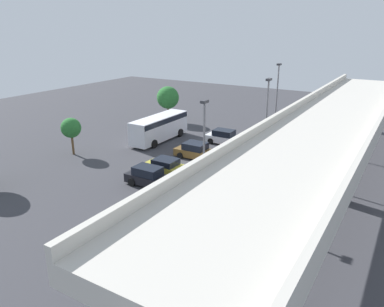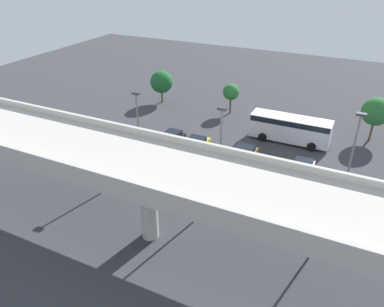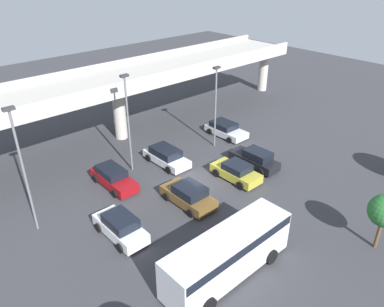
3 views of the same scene
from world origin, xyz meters
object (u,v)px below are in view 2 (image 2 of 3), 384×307
at_px(parked_car_2, 243,157).
at_px(lamp_post_mid_lot, 220,150).
at_px(parked_car_0, 301,171).
at_px(tree_front_left, 376,112).
at_px(parked_car_1, 251,195).
at_px(parked_car_4, 195,146).
at_px(shuttle_bus, 290,127).
at_px(parked_car_3, 193,180).
at_px(parked_car_6, 114,163).
at_px(lamp_post_by_overpass, 138,126).
at_px(tree_front_centre, 231,92).
at_px(lamp_post_near_aisle, 351,161).
at_px(parked_car_5, 170,141).
at_px(tree_front_far_right, 161,82).

distance_m(parked_car_2, lamp_post_mid_lot, 8.31).
distance_m(parked_car_0, tree_front_left, 12.96).
bearing_deg(tree_front_left, parked_car_1, 64.27).
height_order(parked_car_4, shuttle_bus, shuttle_bus).
bearing_deg(parked_car_0, parked_car_3, -56.13).
xyz_separation_m(parked_car_6, lamp_post_by_overpass, (-2.56, -0.93, 3.98)).
bearing_deg(lamp_post_mid_lot, parked_car_6, -3.16).
relative_size(parked_car_0, parked_car_1, 0.91).
xyz_separation_m(parked_car_6, tree_front_left, (-22.13, -17.73, 2.74)).
height_order(parked_car_0, lamp_post_mid_lot, lamp_post_mid_lot).
relative_size(parked_car_0, tree_front_centre, 1.11).
bearing_deg(parked_car_1, tree_front_centre, 25.91).
bearing_deg(parked_car_1, lamp_post_by_overpass, 87.67).
relative_size(parked_car_2, parked_car_3, 0.96).
bearing_deg(parked_car_2, lamp_post_near_aisle, 63.68).
height_order(parked_car_1, lamp_post_mid_lot, lamp_post_mid_lot).
relative_size(parked_car_2, parked_car_5, 0.97).
height_order(parked_car_0, parked_car_4, parked_car_0).
xyz_separation_m(parked_car_6, shuttle_bus, (-14.01, -13.37, 1.06)).
relative_size(tree_front_left, tree_front_far_right, 1.11).
bearing_deg(lamp_post_mid_lot, parked_car_0, -128.96).
bearing_deg(parked_car_1, parked_car_0, -27.49).
height_order(parked_car_1, parked_car_3, parked_car_1).
height_order(parked_car_1, shuttle_bus, shuttle_bus).
bearing_deg(parked_car_5, tree_front_far_right, -146.53).
bearing_deg(parked_car_6, parked_car_1, -88.06).
height_order(shuttle_bus, tree_front_left, tree_front_left).
bearing_deg(parked_car_3, tree_front_centre, 10.09).
xyz_separation_m(parked_car_2, shuttle_bus, (-3.06, -6.86, 0.99)).
height_order(parked_car_2, parked_car_6, parked_car_2).
relative_size(parked_car_4, tree_front_left, 0.88).
relative_size(lamp_post_mid_lot, tree_front_left, 1.73).
bearing_deg(tree_front_far_right, parked_car_2, 144.32).
bearing_deg(parked_car_0, lamp_post_mid_lot, -38.96).
bearing_deg(parked_car_0, parked_car_1, -27.49).
bearing_deg(parked_car_1, lamp_post_mid_lot, 113.24).
bearing_deg(parked_car_3, parked_car_5, 43.81).
bearing_deg(lamp_post_by_overpass, lamp_post_near_aisle, -177.61).
height_order(parked_car_4, parked_car_6, parked_car_4).
bearing_deg(parked_car_0, parked_car_6, -69.70).
bearing_deg(lamp_post_near_aisle, parked_car_1, 10.00).
bearing_deg(parked_car_0, lamp_post_by_overpass, -69.62).
bearing_deg(lamp_post_near_aisle, parked_car_6, 4.65).
distance_m(parked_car_6, lamp_post_near_aisle, 21.26).
bearing_deg(shuttle_bus, parked_car_0, -68.68).
distance_m(parked_car_3, tree_front_far_right, 21.83).
relative_size(parked_car_0, tree_front_far_right, 0.98).
xyz_separation_m(shuttle_bus, lamp_post_mid_lot, (2.74, 13.99, 3.26)).
bearing_deg(lamp_post_near_aisle, parked_car_2, -26.32).
relative_size(parked_car_5, lamp_post_by_overpass, 0.58).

